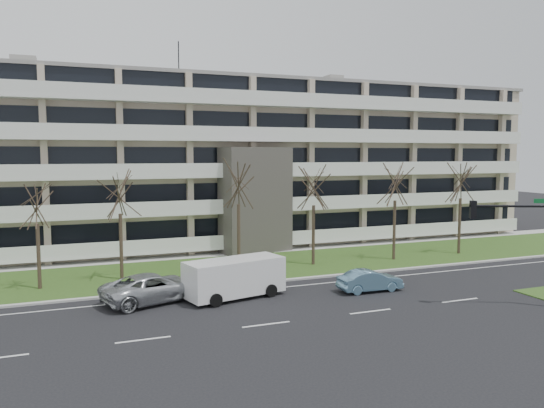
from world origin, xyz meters
name	(u,v)px	position (x,y,z in m)	size (l,w,h in m)	color
ground	(370,312)	(0.00, 0.00, 0.00)	(160.00, 160.00, 0.00)	black
grass_verge	(280,264)	(0.00, 13.00, 0.03)	(90.00, 10.00, 0.06)	#2C4A18
curb	(307,278)	(0.00, 8.00, 0.06)	(90.00, 0.35, 0.12)	#B2B2AD
sidewalk	(256,252)	(0.00, 18.50, 0.04)	(90.00, 2.00, 0.08)	#B2B2AD
lane_edge_line	(317,284)	(0.00, 6.50, 0.01)	(90.00, 0.12, 0.01)	white
apartment_building	(232,162)	(-0.01, 25.32, 7.61)	(60.50, 15.10, 18.75)	#C1B196
silver_pickup	(154,288)	(-10.57, 6.15, 0.82)	(2.73, 5.92, 1.65)	silver
blue_sedan	(370,281)	(2.24, 3.70, 0.66)	(1.41, 4.03, 1.33)	#6C9DBC
white_van	(236,275)	(-5.91, 5.35, 1.37)	(6.23, 3.45, 2.29)	white
traffic_signal	(530,237)	(8.52, -2.43, 3.90)	(4.83, 2.29, 6.03)	black
tree_1	(36,198)	(-16.79, 11.56, 5.74)	(3.69, 3.69, 7.38)	#382B21
tree_2	(120,188)	(-11.76, 12.24, 6.23)	(4.01, 4.01, 8.01)	#382B21
tree_3	(238,179)	(-3.36, 12.73, 6.65)	(4.27, 4.27, 8.55)	#382B21
tree_4	(314,182)	(2.32, 11.93, 6.36)	(4.09, 4.09, 8.17)	#382B21
tree_5	(395,177)	(9.16, 11.35, 6.62)	(4.25, 4.25, 8.51)	#382B21
tree_6	(461,176)	(15.75, 11.50, 6.57)	(4.22, 4.22, 8.44)	#382B21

